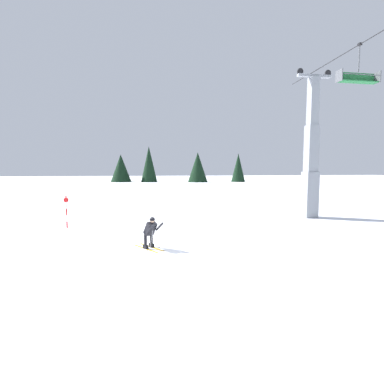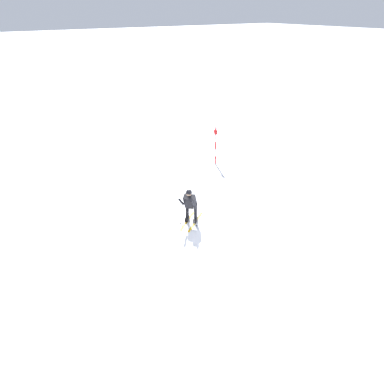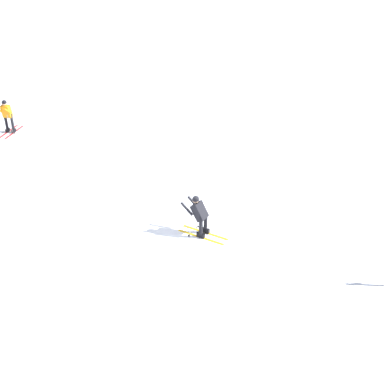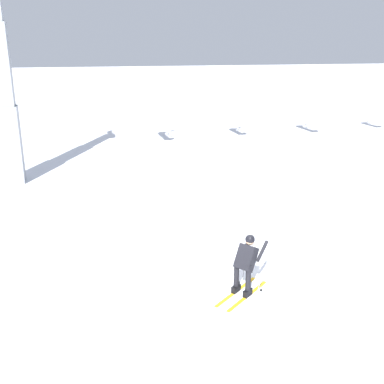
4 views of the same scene
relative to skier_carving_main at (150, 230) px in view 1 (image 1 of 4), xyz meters
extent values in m
plane|color=white|center=(-0.01, 0.83, -0.83)|extent=(260.00, 260.00, 0.00)
cube|color=yellow|center=(-0.23, 0.04, -0.82)|extent=(1.45, 1.13, 0.01)
cube|color=black|center=(-0.23, 0.04, -0.74)|extent=(0.29, 0.26, 0.16)
cylinder|color=black|center=(-0.23, 0.04, -0.33)|extent=(0.13, 0.13, 0.65)
cube|color=yellow|center=(-0.03, -0.23, -0.82)|extent=(1.45, 1.13, 0.01)
cube|color=black|center=(-0.03, -0.23, -0.74)|extent=(0.29, 0.26, 0.16)
cylinder|color=black|center=(-0.03, -0.23, -0.33)|extent=(0.13, 0.13, 0.65)
cube|color=black|center=(-0.01, -0.01, 0.08)|extent=(0.67, 0.65, 0.65)
sphere|color=tan|center=(0.11, 0.08, 0.47)|extent=(0.22, 0.22, 0.22)
sphere|color=black|center=(0.11, 0.08, 0.51)|extent=(0.23, 0.23, 0.23)
cylinder|color=black|center=(0.14, 0.39, 0.19)|extent=(0.44, 0.36, 0.43)
cylinder|color=gray|center=(0.14, 0.45, -0.40)|extent=(0.32, 0.39, 1.12)
cylinder|color=black|center=(-0.02, 0.39, -0.78)|extent=(0.07, 0.07, 0.01)
cylinder|color=black|center=(0.42, 0.03, 0.19)|extent=(0.44, 0.36, 0.43)
cylinder|color=gray|center=(0.48, 0.01, -0.40)|extent=(0.45, 0.20, 1.12)
cylinder|color=black|center=(0.36, -0.13, -0.78)|extent=(0.07, 0.07, 0.01)
cube|color=gray|center=(-6.31, 11.57, 0.84)|extent=(0.92, 0.92, 3.34)
cube|color=gray|center=(-6.31, 11.57, 4.18)|extent=(0.77, 0.77, 3.34)
cube|color=gray|center=(-6.31, 11.57, 7.52)|extent=(0.62, 0.62, 3.34)
cube|color=gray|center=(-6.31, 11.57, 9.28)|extent=(0.28, 2.48, 0.18)
cylinder|color=black|center=(-6.31, 12.63, 9.53)|extent=(0.10, 0.44, 0.44)
cylinder|color=black|center=(-6.31, 10.51, 9.53)|extent=(0.10, 0.44, 0.44)
cube|color=black|center=(-2.06, 11.57, 9.59)|extent=(0.20, 0.16, 0.14)
cylinder|color=#4C4F54|center=(-2.06, 11.57, 8.85)|extent=(0.07, 0.07, 1.46)
cube|color=#1E6633|center=(-2.06, 11.57, 7.57)|extent=(0.45, 2.34, 0.06)
cube|color=#1E6633|center=(-2.25, 11.57, 7.85)|extent=(0.06, 2.34, 0.55)
cylinder|color=#4C4F54|center=(-1.75, 11.57, 7.87)|extent=(0.04, 2.23, 0.04)
cube|color=#4C4F54|center=(-2.06, 12.74, 7.85)|extent=(0.57, 0.05, 0.63)
cube|color=#4C4F54|center=(-2.06, 10.40, 7.85)|extent=(0.57, 0.05, 0.63)
cylinder|color=red|center=(-5.17, -4.99, -0.64)|extent=(0.07, 0.07, 0.39)
cylinder|color=white|center=(-5.17, -4.99, -0.25)|extent=(0.07, 0.07, 0.39)
cylinder|color=red|center=(-5.17, -4.99, 0.14)|extent=(0.07, 0.07, 0.39)
cylinder|color=white|center=(-5.17, -4.99, 0.53)|extent=(0.07, 0.07, 0.39)
cylinder|color=red|center=(-5.17, -4.99, 0.92)|extent=(0.07, 0.07, 0.39)
cylinder|color=red|center=(-5.15, -4.99, 0.87)|extent=(0.02, 0.28, 0.28)
cone|color=black|center=(-60.83, 24.14, 3.08)|extent=(3.81, 3.81, 7.82)
cone|color=black|center=(-61.39, 12.88, 3.18)|extent=(5.36, 5.36, 8.01)
cone|color=black|center=(-63.73, -0.20, 4.01)|extent=(4.39, 4.39, 9.67)
cone|color=black|center=(-65.50, -7.87, 2.93)|extent=(5.57, 5.57, 7.53)
camera|label=1|loc=(12.10, 0.01, 2.73)|focal=25.61mm
camera|label=2|loc=(9.12, 12.86, 7.02)|focal=42.89mm
camera|label=3|loc=(-13.10, 5.80, 8.93)|focal=46.91mm
camera|label=4|loc=(-3.92, -9.25, 4.92)|focal=42.80mm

